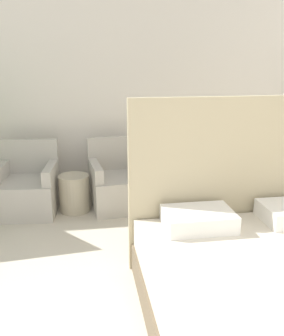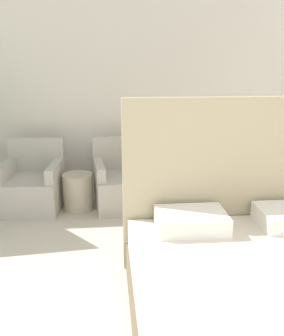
{
  "view_description": "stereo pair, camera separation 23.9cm",
  "coord_description": "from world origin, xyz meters",
  "px_view_note": "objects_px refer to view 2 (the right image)",
  "views": [
    {
      "loc": [
        -0.44,
        -0.72,
        1.77
      ],
      "look_at": [
        0.14,
        2.88,
        0.69
      ],
      "focal_mm": 40.0,
      "sensor_mm": 36.0,
      "label": 1
    },
    {
      "loc": [
        -0.2,
        -0.75,
        1.77
      ],
      "look_at": [
        0.14,
        2.88,
        0.69
      ],
      "focal_mm": 40.0,
      "sensor_mm": 36.0,
      "label": 2
    }
  ],
  "objects_px": {
    "bed": "(273,294)",
    "side_table": "(78,192)",
    "armchair_near_window_right": "(124,186)",
    "armchair_near_window_left": "(32,189)"
  },
  "relations": [
    {
      "from": "armchair_near_window_left",
      "to": "bed",
      "type": "bearing_deg",
      "value": -44.36
    },
    {
      "from": "armchair_near_window_right",
      "to": "side_table",
      "type": "relative_size",
      "value": 1.86
    },
    {
      "from": "armchair_near_window_left",
      "to": "side_table",
      "type": "distance_m",
      "value": 0.55
    },
    {
      "from": "bed",
      "to": "side_table",
      "type": "relative_size",
      "value": 4.54
    },
    {
      "from": "armchair_near_window_left",
      "to": "side_table",
      "type": "height_order",
      "value": "armchair_near_window_left"
    },
    {
      "from": "bed",
      "to": "side_table",
      "type": "distance_m",
      "value": 2.67
    },
    {
      "from": "armchair_near_window_right",
      "to": "side_table",
      "type": "xyz_separation_m",
      "value": [
        -0.55,
        -0.05,
        -0.04
      ]
    },
    {
      "from": "bed",
      "to": "side_table",
      "type": "xyz_separation_m",
      "value": [
        -1.42,
        2.26,
        -0.07
      ]
    },
    {
      "from": "bed",
      "to": "armchair_near_window_left",
      "type": "height_order",
      "value": "bed"
    },
    {
      "from": "side_table",
      "to": "armchair_near_window_left",
      "type": "bearing_deg",
      "value": 174.79
    }
  ]
}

